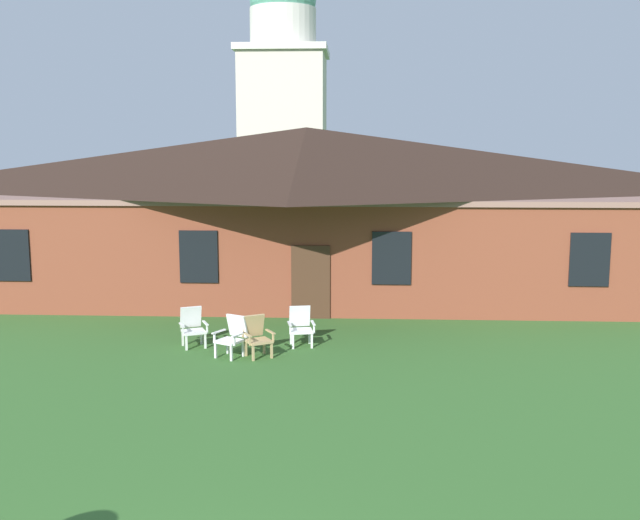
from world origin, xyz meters
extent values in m
cube|color=brown|center=(0.00, 19.84, 1.60)|extent=(21.88, 10.00, 3.20)
cube|color=#8C6458|center=(0.00, 19.84, 3.28)|extent=(22.32, 10.20, 0.16)
pyramid|color=black|center=(0.00, 19.84, 4.44)|extent=(22.75, 10.40, 2.17)
cube|color=black|center=(-8.20, 14.81, 1.76)|extent=(1.10, 0.06, 1.50)
cube|color=black|center=(-2.73, 14.81, 1.76)|extent=(1.10, 0.06, 1.50)
cube|color=black|center=(2.73, 14.81, 1.76)|extent=(1.10, 0.06, 1.50)
cube|color=black|center=(8.20, 14.81, 1.76)|extent=(1.10, 0.06, 1.50)
cube|color=#422819|center=(0.46, 14.81, 1.05)|extent=(1.10, 0.06, 2.10)
cube|color=beige|center=(-2.59, 37.80, 5.09)|extent=(4.80, 4.80, 10.18)
cube|color=silver|center=(-2.59, 37.80, 10.36)|extent=(5.18, 5.18, 0.36)
cylinder|color=silver|center=(-2.59, 37.80, 11.64)|extent=(3.80, 3.80, 2.20)
cube|color=silver|center=(-1.89, 11.49, 0.18)|extent=(0.07, 0.07, 0.36)
cube|color=silver|center=(-2.31, 11.30, 0.18)|extent=(0.07, 0.07, 0.36)
cube|color=silver|center=(-2.08, 11.90, 0.18)|extent=(0.07, 0.07, 0.36)
cube|color=silver|center=(-2.50, 11.71, 0.18)|extent=(0.07, 0.07, 0.36)
cube|color=silver|center=(-2.20, 11.60, 0.39)|extent=(0.71, 0.70, 0.05)
cube|color=silver|center=(-2.32, 11.88, 0.69)|extent=(0.55, 0.39, 0.54)
cube|color=silver|center=(-1.92, 11.70, 0.58)|extent=(0.25, 0.45, 0.03)
cube|color=silver|center=(-1.86, 11.56, 0.47)|extent=(0.05, 0.05, 0.22)
cube|color=silver|center=(-2.45, 11.46, 0.58)|extent=(0.25, 0.45, 0.03)
cube|color=silver|center=(-2.38, 11.32, 0.47)|extent=(0.05, 0.05, 0.22)
cube|color=white|center=(-1.08, 10.46, 0.18)|extent=(0.07, 0.07, 0.36)
cube|color=white|center=(-1.48, 10.68, 0.18)|extent=(0.07, 0.07, 0.36)
cube|color=white|center=(-0.87, 10.85, 0.18)|extent=(0.07, 0.07, 0.36)
cube|color=white|center=(-1.27, 11.07, 0.18)|extent=(0.07, 0.07, 0.36)
cube|color=white|center=(-1.17, 10.77, 0.39)|extent=(0.72, 0.71, 0.05)
cube|color=white|center=(-1.03, 11.04, 0.69)|extent=(0.54, 0.41, 0.54)
cube|color=white|center=(-0.93, 10.61, 0.58)|extent=(0.27, 0.44, 0.03)
cube|color=white|center=(-1.01, 10.47, 0.47)|extent=(0.05, 0.05, 0.22)
cube|color=white|center=(-1.44, 10.89, 0.58)|extent=(0.27, 0.44, 0.03)
cube|color=white|center=(-1.52, 10.74, 0.47)|extent=(0.05, 0.05, 0.22)
cube|color=tan|center=(-0.19, 10.73, 0.18)|extent=(0.07, 0.07, 0.36)
cube|color=tan|center=(-0.58, 10.50, 0.18)|extent=(0.07, 0.07, 0.36)
cube|color=tan|center=(-0.41, 11.11, 0.18)|extent=(0.07, 0.07, 0.36)
cube|color=tan|center=(-0.81, 10.88, 0.18)|extent=(0.07, 0.07, 0.36)
cube|color=tan|center=(-0.50, 10.80, 0.39)|extent=(0.73, 0.72, 0.05)
cube|color=tan|center=(-0.65, 11.07, 0.69)|extent=(0.54, 0.42, 0.54)
cube|color=tan|center=(-0.24, 10.93, 0.58)|extent=(0.29, 0.43, 0.03)
cube|color=tan|center=(-0.15, 10.79, 0.47)|extent=(0.05, 0.05, 0.22)
cube|color=tan|center=(-0.74, 10.64, 0.58)|extent=(0.29, 0.43, 0.03)
cube|color=tan|center=(-0.65, 10.50, 0.47)|extent=(0.05, 0.05, 0.22)
cube|color=white|center=(0.69, 11.64, 0.18)|extent=(0.06, 0.06, 0.36)
cube|color=white|center=(0.24, 11.55, 0.18)|extent=(0.06, 0.06, 0.36)
cube|color=white|center=(0.60, 12.08, 0.18)|extent=(0.06, 0.06, 0.36)
cube|color=white|center=(0.15, 11.99, 0.18)|extent=(0.06, 0.06, 0.36)
cube|color=white|center=(0.42, 11.82, 0.39)|extent=(0.63, 0.62, 0.05)
cube|color=white|center=(0.36, 12.12, 0.69)|extent=(0.54, 0.29, 0.54)
cube|color=white|center=(0.71, 11.85, 0.58)|extent=(0.15, 0.47, 0.03)
cube|color=white|center=(0.74, 11.69, 0.47)|extent=(0.05, 0.05, 0.22)
cube|color=white|center=(0.14, 11.74, 0.58)|extent=(0.15, 0.47, 0.03)
cube|color=white|center=(0.17, 11.58, 0.47)|extent=(0.05, 0.05, 0.22)
camera|label=1|loc=(1.78, -5.60, 4.79)|focal=41.15mm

